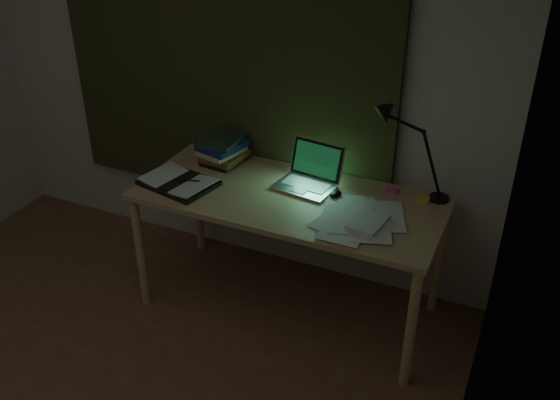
{
  "coord_description": "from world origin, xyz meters",
  "views": [
    {
      "loc": [
        1.82,
        -1.22,
        2.5
      ],
      "look_at": [
        0.62,
        1.42,
        0.82
      ],
      "focal_mm": 40.0,
      "sensor_mm": 36.0,
      "label": 1
    }
  ],
  "objects_px": {
    "laptop": "(305,170)",
    "loose_papers": "(359,219)",
    "desk_lamp": "(446,152)",
    "desk": "(288,254)",
    "open_textbook": "(178,182)",
    "book_stack": "(224,150)"
  },
  "relations": [
    {
      "from": "book_stack",
      "to": "desk_lamp",
      "type": "bearing_deg",
      "value": 3.6
    },
    {
      "from": "desk",
      "to": "desk_lamp",
      "type": "relative_size",
      "value": 2.95
    },
    {
      "from": "desk",
      "to": "loose_papers",
      "type": "relative_size",
      "value": 4.5
    },
    {
      "from": "loose_papers",
      "to": "desk_lamp",
      "type": "xyz_separation_m",
      "value": [
        0.34,
        0.39,
        0.28
      ]
    },
    {
      "from": "desk",
      "to": "loose_papers",
      "type": "distance_m",
      "value": 0.6
    },
    {
      "from": "laptop",
      "to": "desk_lamp",
      "type": "bearing_deg",
      "value": 22.14
    },
    {
      "from": "book_stack",
      "to": "desk_lamp",
      "type": "relative_size",
      "value": 0.45
    },
    {
      "from": "desk",
      "to": "book_stack",
      "type": "distance_m",
      "value": 0.74
    },
    {
      "from": "desk_lamp",
      "to": "open_textbook",
      "type": "bearing_deg",
      "value": -173.56
    },
    {
      "from": "open_textbook",
      "to": "book_stack",
      "type": "xyz_separation_m",
      "value": [
        0.1,
        0.36,
        0.07
      ]
    },
    {
      "from": "open_textbook",
      "to": "desk",
      "type": "bearing_deg",
      "value": 24.6
    },
    {
      "from": "desk",
      "to": "open_textbook",
      "type": "bearing_deg",
      "value": -167.29
    },
    {
      "from": "book_stack",
      "to": "loose_papers",
      "type": "height_order",
      "value": "book_stack"
    },
    {
      "from": "desk",
      "to": "open_textbook",
      "type": "xyz_separation_m",
      "value": [
        -0.63,
        -0.14,
        0.41
      ]
    },
    {
      "from": "open_textbook",
      "to": "loose_papers",
      "type": "distance_m",
      "value": 1.07
    },
    {
      "from": "desk_lamp",
      "to": "desk",
      "type": "bearing_deg",
      "value": -169.82
    },
    {
      "from": "laptop",
      "to": "loose_papers",
      "type": "distance_m",
      "value": 0.45
    },
    {
      "from": "desk",
      "to": "desk_lamp",
      "type": "xyz_separation_m",
      "value": [
        0.77,
        0.3,
        0.68
      ]
    },
    {
      "from": "open_textbook",
      "to": "loose_papers",
      "type": "xyz_separation_m",
      "value": [
        1.07,
        0.06,
        -0.01
      ]
    },
    {
      "from": "open_textbook",
      "to": "desk_lamp",
      "type": "distance_m",
      "value": 1.5
    },
    {
      "from": "desk",
      "to": "laptop",
      "type": "relative_size",
      "value": 4.68
    },
    {
      "from": "book_stack",
      "to": "loose_papers",
      "type": "distance_m",
      "value": 1.01
    }
  ]
}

